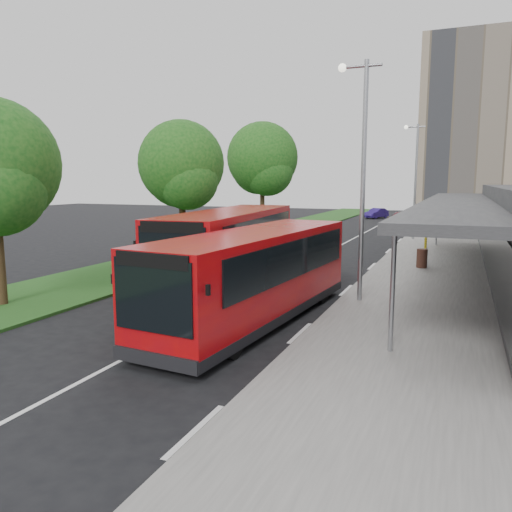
{
  "coord_description": "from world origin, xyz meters",
  "views": [
    {
      "loc": [
        7.32,
        -15.02,
        4.25
      ],
      "look_at": [
        0.39,
        1.81,
        1.5
      ],
      "focal_mm": 35.0,
      "sensor_mm": 36.0,
      "label": 1
    }
  ],
  "objects_px": {
    "lamp_post_far": "(415,174)",
    "car_far": "(376,213)",
    "tree_far": "(262,163)",
    "car_near": "(401,217)",
    "tree_mid": "(182,169)",
    "bus_main": "(256,276)",
    "litter_bin": "(422,258)",
    "lamp_post_near": "(361,167)",
    "bollard": "(426,241)",
    "bus_second": "(230,247)"
  },
  "relations": [
    {
      "from": "lamp_post_far",
      "to": "car_far",
      "type": "height_order",
      "value": "lamp_post_far"
    },
    {
      "from": "tree_far",
      "to": "car_near",
      "type": "distance_m",
      "value": 18.88
    },
    {
      "from": "tree_mid",
      "to": "lamp_post_far",
      "type": "height_order",
      "value": "lamp_post_far"
    },
    {
      "from": "tree_mid",
      "to": "lamp_post_far",
      "type": "distance_m",
      "value": 17.07
    },
    {
      "from": "car_far",
      "to": "tree_mid",
      "type": "bearing_deg",
      "value": -75.84
    },
    {
      "from": "bus_main",
      "to": "litter_bin",
      "type": "xyz_separation_m",
      "value": [
        4.02,
        11.04,
        -0.82
      ]
    },
    {
      "from": "lamp_post_near",
      "to": "bollard",
      "type": "xyz_separation_m",
      "value": [
        1.27,
        14.96,
        -4.09
      ]
    },
    {
      "from": "litter_bin",
      "to": "bollard",
      "type": "relative_size",
      "value": 0.93
    },
    {
      "from": "tree_far",
      "to": "bollard",
      "type": "bearing_deg",
      "value": -18.28
    },
    {
      "from": "bus_main",
      "to": "bus_second",
      "type": "relative_size",
      "value": 0.91
    },
    {
      "from": "lamp_post_far",
      "to": "bus_main",
      "type": "relative_size",
      "value": 0.81
    },
    {
      "from": "lamp_post_far",
      "to": "bollard",
      "type": "relative_size",
      "value": 8.31
    },
    {
      "from": "tree_far",
      "to": "lamp_post_far",
      "type": "xyz_separation_m",
      "value": [
        11.13,
        0.95,
        -0.91
      ]
    },
    {
      "from": "tree_mid",
      "to": "tree_far",
      "type": "bearing_deg",
      "value": 90.0
    },
    {
      "from": "tree_mid",
      "to": "car_far",
      "type": "distance_m",
      "value": 34.73
    },
    {
      "from": "lamp_post_near",
      "to": "lamp_post_far",
      "type": "distance_m",
      "value": 20.0
    },
    {
      "from": "lamp_post_near",
      "to": "litter_bin",
      "type": "bearing_deg",
      "value": 78.33
    },
    {
      "from": "bus_main",
      "to": "car_near",
      "type": "distance_m",
      "value": 38.43
    },
    {
      "from": "bus_main",
      "to": "bollard",
      "type": "bearing_deg",
      "value": 83.4
    },
    {
      "from": "car_near",
      "to": "lamp_post_near",
      "type": "bearing_deg",
      "value": -64.61
    },
    {
      "from": "bus_second",
      "to": "lamp_post_near",
      "type": "bearing_deg",
      "value": -19.85
    },
    {
      "from": "car_near",
      "to": "bus_second",
      "type": "bearing_deg",
      "value": -73.84
    },
    {
      "from": "bollard",
      "to": "car_near",
      "type": "distance_m",
      "value": 20.43
    },
    {
      "from": "car_far",
      "to": "lamp_post_near",
      "type": "bearing_deg",
      "value": -58.93
    },
    {
      "from": "tree_far",
      "to": "bus_second",
      "type": "relative_size",
      "value": 0.8
    },
    {
      "from": "lamp_post_far",
      "to": "car_near",
      "type": "xyz_separation_m",
      "value": [
        -2.44,
        15.05,
        -4.09
      ]
    },
    {
      "from": "litter_bin",
      "to": "lamp_post_far",
      "type": "bearing_deg",
      "value": 97.31
    },
    {
      "from": "bus_main",
      "to": "car_far",
      "type": "distance_m",
      "value": 44.62
    },
    {
      "from": "car_near",
      "to": "bollard",
      "type": "bearing_deg",
      "value": -58.13
    },
    {
      "from": "car_near",
      "to": "car_far",
      "type": "xyz_separation_m",
      "value": [
        -3.39,
        6.06,
        -0.05
      ]
    },
    {
      "from": "lamp_post_near",
      "to": "car_far",
      "type": "height_order",
      "value": "lamp_post_near"
    },
    {
      "from": "lamp_post_far",
      "to": "bus_second",
      "type": "relative_size",
      "value": 0.73
    },
    {
      "from": "bollard",
      "to": "car_far",
      "type": "distance_m",
      "value": 27.1
    },
    {
      "from": "bollard",
      "to": "car_far",
      "type": "bearing_deg",
      "value": 105.18
    },
    {
      "from": "lamp_post_far",
      "to": "bus_main",
      "type": "distance_m",
      "value": 23.73
    },
    {
      "from": "bus_main",
      "to": "car_near",
      "type": "height_order",
      "value": "bus_main"
    },
    {
      "from": "tree_far",
      "to": "bus_main",
      "type": "xyz_separation_m",
      "value": [
        8.7,
        -22.43,
        -4.21
      ]
    },
    {
      "from": "tree_mid",
      "to": "car_far",
      "type": "xyz_separation_m",
      "value": [
        5.3,
        34.06,
        -4.3
      ]
    },
    {
      "from": "tree_mid",
      "to": "tree_far",
      "type": "relative_size",
      "value": 0.87
    },
    {
      "from": "tree_far",
      "to": "bus_main",
      "type": "distance_m",
      "value": 24.42
    },
    {
      "from": "bus_main",
      "to": "car_far",
      "type": "bearing_deg",
      "value": 99.18
    },
    {
      "from": "lamp_post_near",
      "to": "bus_main",
      "type": "relative_size",
      "value": 0.81
    },
    {
      "from": "tree_far",
      "to": "litter_bin",
      "type": "bearing_deg",
      "value": -41.86
    },
    {
      "from": "bollard",
      "to": "litter_bin",
      "type": "bearing_deg",
      "value": -87.55
    },
    {
      "from": "bollard",
      "to": "car_near",
      "type": "relative_size",
      "value": 0.26
    },
    {
      "from": "lamp_post_near",
      "to": "bollard",
      "type": "bearing_deg",
      "value": 85.14
    },
    {
      "from": "lamp_post_far",
      "to": "bus_main",
      "type": "xyz_separation_m",
      "value": [
        -2.43,
        -23.38,
        -3.3
      ]
    },
    {
      "from": "tree_far",
      "to": "bus_main",
      "type": "relative_size",
      "value": 0.88
    },
    {
      "from": "tree_mid",
      "to": "litter_bin",
      "type": "distance_m",
      "value": 13.42
    },
    {
      "from": "tree_far",
      "to": "lamp_post_near",
      "type": "relative_size",
      "value": 1.09
    }
  ]
}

